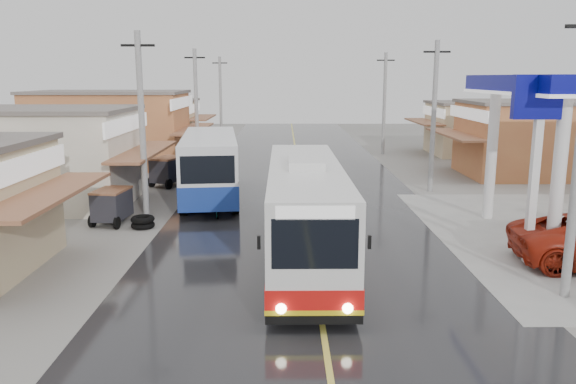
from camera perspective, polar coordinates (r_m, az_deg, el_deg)
name	(u,v)px	position (r m, az deg, el deg)	size (l,w,h in m)	color
ground	(318,297)	(16.17, 3.06, -10.65)	(120.00, 120.00, 0.00)	slate
road	(302,191)	(30.57, 1.41, 0.08)	(12.00, 90.00, 0.02)	black
centre_line	(302,191)	(30.57, 1.41, 0.10)	(0.15, 90.00, 0.01)	#D8CC4C
shopfronts_left	(82,182)	(35.61, -20.16, 1.00)	(11.00, 44.00, 5.20)	#C6B488
utility_poles_left	(177,188)	(32.12, -11.23, 0.40)	(1.60, 50.00, 8.00)	gray
utility_poles_right	(430,191)	(31.58, 14.21, 0.08)	(1.60, 36.00, 8.00)	gray
coach_bus	(305,212)	(18.74, 1.74, -2.00)	(2.72, 11.40, 3.55)	silver
second_bus	(210,165)	(28.74, -7.93, 2.74)	(3.70, 9.98, 3.24)	silver
cyclist	(216,202)	(25.25, -7.33, -0.99)	(1.01, 1.94, 1.99)	black
tricycle_near	(112,204)	(24.79, -17.49, -1.20)	(1.51, 2.10, 1.50)	#26262D
tricycle_far	(168,169)	(32.70, -12.11, 2.26)	(2.06, 2.52, 1.66)	#26262D
tyre_stack	(143,222)	(23.93, -14.53, -2.97)	(0.97, 0.97, 0.50)	black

